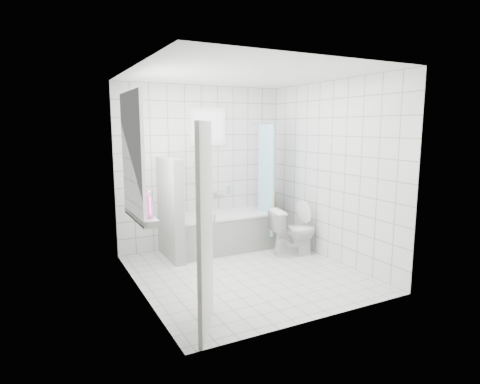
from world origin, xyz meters
TOP-DOWN VIEW (x-y plane):
  - ground at (0.00, 0.00)m, footprint 3.00×3.00m
  - ceiling at (0.00, 0.00)m, footprint 3.00×3.00m
  - wall_back at (0.00, 1.50)m, footprint 2.80×0.02m
  - wall_front at (0.00, -1.50)m, footprint 2.80×0.02m
  - wall_left at (-1.40, 0.00)m, footprint 0.02×3.00m
  - wall_right at (1.40, 0.00)m, footprint 0.02×3.00m
  - window_left at (-1.35, 0.30)m, footprint 0.01×0.90m
  - window_back at (0.10, 1.46)m, footprint 0.50×0.01m
  - window_sill at (-1.31, 0.30)m, footprint 0.18×1.02m
  - door at (-1.05, -1.14)m, footprint 0.44×0.71m
  - bathtub at (0.17, 1.12)m, footprint 1.59×0.77m
  - partition_wall at (-0.69, 1.07)m, footprint 0.15×0.85m
  - tiled_ledge at (1.17, 1.38)m, footprint 0.40×0.24m
  - toilet at (1.03, 0.37)m, footprint 0.77×0.52m
  - curtain_rod at (0.90, 1.10)m, footprint 0.02×0.80m
  - shower_curtain at (0.90, 0.97)m, footprint 0.14×0.48m
  - tub_faucet at (0.27, 1.46)m, footprint 0.18×0.06m
  - sill_bottles at (-1.30, 0.24)m, footprint 0.16×0.76m
  - ledge_bottles at (1.20, 1.33)m, footprint 0.19×0.19m

SIDE VIEW (x-z plane):
  - ground at x=0.00m, z-range 0.00..0.00m
  - tiled_ledge at x=1.17m, z-range 0.00..0.55m
  - bathtub at x=0.17m, z-range 0.00..0.58m
  - toilet at x=1.03m, z-range 0.00..0.72m
  - ledge_bottles at x=1.20m, z-range 0.54..0.81m
  - partition_wall at x=-0.69m, z-range 0.00..1.50m
  - tub_faucet at x=0.27m, z-range 0.82..0.88m
  - window_sill at x=-1.31m, z-range 0.82..0.90m
  - door at x=-1.05m, z-range 0.00..2.00m
  - sill_bottles at x=-1.30m, z-range 0.87..1.20m
  - shower_curtain at x=0.90m, z-range 0.21..1.99m
  - wall_back at x=0.00m, z-range 0.00..2.60m
  - wall_front at x=0.00m, z-range 0.00..2.60m
  - wall_left at x=-1.40m, z-range 0.00..2.60m
  - wall_right at x=1.40m, z-range 0.00..2.60m
  - window_left at x=-1.35m, z-range 0.90..2.30m
  - window_back at x=0.10m, z-range 1.70..2.20m
  - curtain_rod at x=0.90m, z-range 1.99..2.01m
  - ceiling at x=0.00m, z-range 2.60..2.60m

